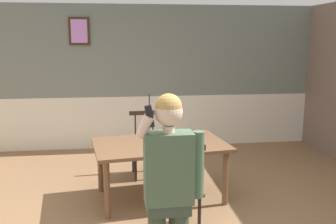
% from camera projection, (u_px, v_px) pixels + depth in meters
% --- Properties ---
extents(ground_plane, '(7.32, 7.32, 0.00)m').
position_uv_depth(ground_plane, '(156.00, 222.00, 4.27)').
color(ground_plane, '#846042').
extents(room_back_partition, '(6.65, 0.17, 2.64)m').
position_uv_depth(room_back_partition, '(139.00, 80.00, 7.06)').
color(room_back_partition, slate).
rests_on(room_back_partition, ground_plane).
extents(dining_table, '(1.77, 1.24, 0.73)m').
position_uv_depth(dining_table, '(160.00, 149.00, 4.80)').
color(dining_table, brown).
rests_on(dining_table, ground_plane).
extents(chair_near_window, '(0.48, 0.48, 0.95)m').
position_uv_depth(chair_near_window, '(146.00, 144.00, 5.69)').
color(chair_near_window, '#2D2319').
rests_on(chair_near_window, ground_plane).
extents(chair_by_doorway, '(0.47, 0.47, 0.98)m').
position_uv_depth(chair_by_doorway, '(181.00, 190.00, 3.98)').
color(chair_by_doorway, black).
rests_on(chair_by_doorway, ground_plane).
extents(person_figure, '(0.53, 0.21, 1.63)m').
position_uv_depth(person_figure, '(170.00, 185.00, 2.91)').
color(person_figure, '#3A493A').
rests_on(person_figure, ground_plane).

